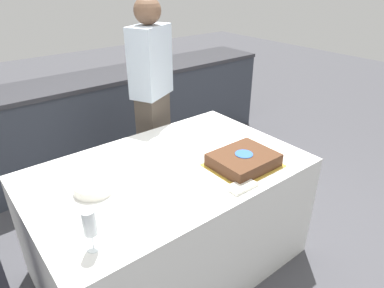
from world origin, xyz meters
name	(u,v)px	position (x,y,z in m)	size (l,w,h in m)	color
ground_plane	(172,260)	(0.00, 0.00, 0.00)	(14.00, 14.00, 0.00)	#424247
back_counter	(75,128)	(0.00, 1.60, 0.46)	(4.40, 0.58, 0.92)	#333842
dining_table	(170,217)	(0.00, 0.00, 0.38)	(1.65, 1.05, 0.77)	white
cake	(244,160)	(0.37, -0.27, 0.81)	(0.41, 0.34, 0.08)	gold
plate_stack	(94,187)	(-0.45, 0.05, 0.79)	(0.21, 0.21, 0.05)	white
wine_glass	(90,223)	(-0.63, -0.35, 0.90)	(0.06, 0.06, 0.20)	white
side_plate_near_cake	(197,150)	(0.27, 0.06, 0.77)	(0.19, 0.19, 0.00)	white
side_plate_right_edge	(225,132)	(0.61, 0.15, 0.77)	(0.19, 0.19, 0.00)	white
utensil_pile	(242,186)	(0.19, -0.43, 0.78)	(0.17, 0.09, 0.02)	white
person_cutting_cake	(153,103)	(0.37, 0.74, 0.87)	(0.39, 0.33, 1.67)	#4C4238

